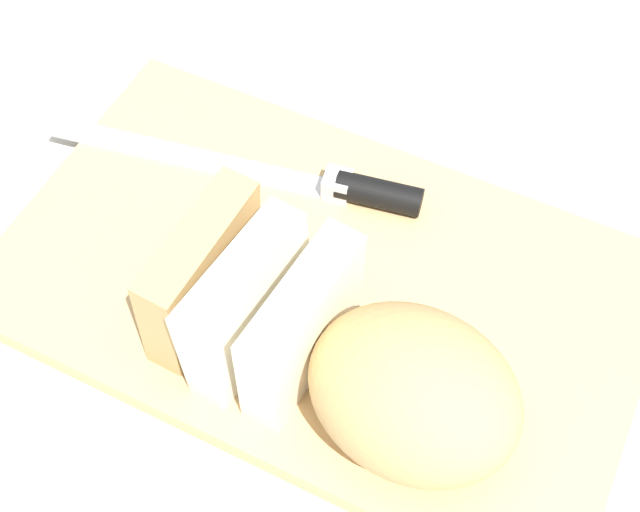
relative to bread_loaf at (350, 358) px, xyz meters
The scene contains 6 objects.
ground_plane 0.11m from the bread_loaf, 49.74° to the right, with size 3.00×3.00×0.00m, color beige.
cutting_board 0.10m from the bread_loaf, 49.74° to the right, with size 0.45×0.27×0.02m, color tan.
bread_loaf is the anchor object (origin of this frame).
bread_knife 0.17m from the bread_loaf, 56.26° to the right, with size 0.30×0.08×0.02m.
crumb_near_knife 0.08m from the bread_loaf, 28.08° to the right, with size 0.01×0.01×0.01m, color tan.
crumb_near_loaf 0.13m from the bread_loaf, 59.23° to the right, with size 0.00×0.00×0.00m, color tan.
Camera 1 is at (-0.15, 0.28, 0.54)m, focal length 48.01 mm.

